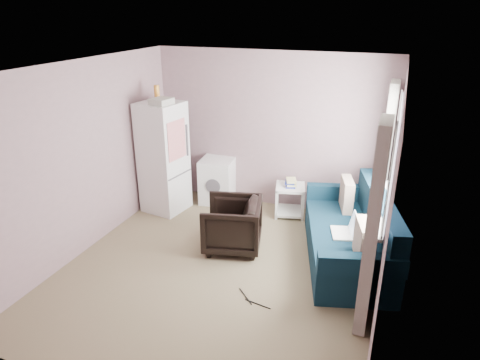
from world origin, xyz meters
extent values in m
cube|color=#7F7053|center=(0.00, 0.00, -0.01)|extent=(3.80, 4.20, 0.02)
cube|color=silver|center=(0.00, 0.00, 2.51)|extent=(3.80, 4.20, 0.02)
cube|color=gray|center=(0.00, 2.11, 1.25)|extent=(3.80, 0.02, 2.50)
cube|color=gray|center=(0.00, -2.11, 1.25)|extent=(3.80, 0.02, 2.50)
cube|color=gray|center=(-1.91, 0.00, 1.25)|extent=(0.02, 4.20, 2.50)
cube|color=gray|center=(1.91, 0.00, 1.25)|extent=(0.02, 4.20, 2.50)
cube|color=white|center=(1.89, 0.70, 1.50)|extent=(0.01, 1.60, 1.20)
imported|color=black|center=(-0.05, 0.55, 0.38)|extent=(0.86, 0.90, 0.77)
cube|color=silver|center=(-1.51, 1.31, 0.88)|extent=(0.69, 0.69, 1.76)
cube|color=#4D4B52|center=(-1.20, 1.27, 0.65)|extent=(0.10, 0.56, 0.02)
cube|color=#4D4B52|center=(-1.16, 1.48, 1.16)|extent=(0.02, 0.03, 0.50)
cube|color=white|center=(-1.21, 1.24, 1.23)|extent=(0.07, 0.42, 0.60)
cylinder|color=orange|center=(-1.58, 1.38, 1.88)|extent=(0.09, 0.09, 0.24)
cube|color=#B0B1A7|center=(-1.40, 1.20, 1.81)|extent=(0.31, 0.34, 0.09)
cube|color=silver|center=(-0.83, 1.88, 0.38)|extent=(0.59, 0.59, 0.75)
cube|color=#4D4B52|center=(-0.83, 1.86, 0.73)|extent=(0.55, 0.53, 0.04)
cylinder|color=#4D4B52|center=(-0.80, 1.61, 0.38)|extent=(0.25, 0.05, 0.25)
cube|color=white|center=(0.44, 1.81, 0.47)|extent=(0.54, 0.54, 0.04)
cube|color=white|center=(0.44, 1.81, 0.06)|extent=(0.54, 0.54, 0.04)
cube|color=white|center=(0.24, 1.76, 0.25)|extent=(0.14, 0.44, 0.50)
cube|color=white|center=(0.64, 1.86, 0.25)|extent=(0.14, 0.44, 0.50)
cube|color=#233295|center=(0.44, 1.81, 0.51)|extent=(0.20, 0.25, 0.03)
cube|color=beige|center=(0.45, 1.81, 0.53)|extent=(0.21, 0.25, 0.03)
cube|color=#233295|center=(0.43, 1.81, 0.56)|extent=(0.18, 0.24, 0.03)
cube|color=beige|center=(0.45, 1.80, 0.59)|extent=(0.21, 0.26, 0.03)
cube|color=#0D2B3C|center=(1.46, 0.78, 0.22)|extent=(1.43, 2.16, 0.44)
cube|color=#0D2B3C|center=(1.81, 0.88, 0.68)|extent=(0.72, 1.97, 0.49)
cube|color=#0D2B3C|center=(1.71, -0.15, 0.55)|extent=(0.94, 0.40, 0.22)
cube|color=#0D2B3C|center=(1.20, 1.70, 0.55)|extent=(0.94, 0.40, 0.22)
cube|color=tan|center=(1.68, 0.18, 0.66)|extent=(0.25, 0.46, 0.44)
cube|color=tan|center=(1.34, 1.41, 0.66)|extent=(0.25, 0.46, 0.44)
cube|color=white|center=(1.40, 0.65, 0.45)|extent=(0.34, 0.42, 0.02)
cube|color=silver|center=(1.53, 0.69, 0.58)|extent=(0.16, 0.37, 0.24)
cube|color=white|center=(1.82, 0.70, 0.87)|extent=(0.14, 1.70, 0.04)
cube|color=white|center=(1.87, 0.70, 0.90)|extent=(0.02, 1.68, 0.05)
cube|color=white|center=(1.87, 0.70, 1.50)|extent=(0.02, 1.68, 0.05)
cube|color=white|center=(1.87, 0.70, 2.10)|extent=(0.02, 1.68, 0.05)
cube|color=white|center=(1.87, -0.10, 1.50)|extent=(0.02, 0.05, 1.20)
cube|color=white|center=(1.87, 0.43, 1.50)|extent=(0.02, 0.05, 1.20)
cube|color=white|center=(1.87, 0.97, 1.50)|extent=(0.02, 0.05, 1.20)
cube|color=white|center=(1.87, 1.50, 1.50)|extent=(0.02, 0.05, 1.20)
cube|color=beige|center=(1.78, -0.38, 1.10)|extent=(0.12, 0.46, 2.18)
cube|color=beige|center=(1.78, 1.78, 1.10)|extent=(0.12, 0.46, 2.18)
cylinder|color=black|center=(0.67, -0.49, 0.01)|extent=(0.32, 0.07, 0.01)
cylinder|color=black|center=(0.50, -0.41, 0.01)|extent=(0.24, 0.24, 0.01)
camera|label=1|loc=(1.86, -4.21, 3.10)|focal=32.00mm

